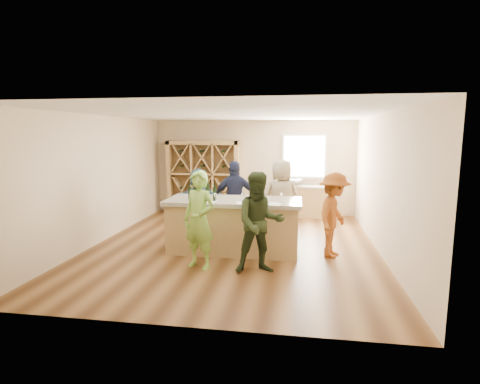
# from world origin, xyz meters

# --- Properties ---
(floor) EXTENTS (6.00, 7.00, 0.10)m
(floor) POSITION_xyz_m (0.00, 0.00, -0.05)
(floor) COLOR brown
(floor) RESTS_ON ground
(ceiling) EXTENTS (6.00, 7.00, 0.10)m
(ceiling) POSITION_xyz_m (0.00, 0.00, 2.85)
(ceiling) COLOR white
(ceiling) RESTS_ON ground
(wall_back) EXTENTS (6.00, 0.10, 2.80)m
(wall_back) POSITION_xyz_m (0.00, 3.55, 1.40)
(wall_back) COLOR beige
(wall_back) RESTS_ON ground
(wall_front) EXTENTS (6.00, 0.10, 2.80)m
(wall_front) POSITION_xyz_m (0.00, -3.55, 1.40)
(wall_front) COLOR beige
(wall_front) RESTS_ON ground
(wall_left) EXTENTS (0.10, 7.00, 2.80)m
(wall_left) POSITION_xyz_m (-3.05, 0.00, 1.40)
(wall_left) COLOR beige
(wall_left) RESTS_ON ground
(wall_right) EXTENTS (0.10, 7.00, 2.80)m
(wall_right) POSITION_xyz_m (3.05, 0.00, 1.40)
(wall_right) COLOR beige
(wall_right) RESTS_ON ground
(window_frame) EXTENTS (1.30, 0.06, 1.30)m
(window_frame) POSITION_xyz_m (1.50, 3.47, 1.75)
(window_frame) COLOR white
(window_frame) RESTS_ON wall_back
(window_pane) EXTENTS (1.18, 0.01, 1.18)m
(window_pane) POSITION_xyz_m (1.50, 3.44, 1.75)
(window_pane) COLOR white
(window_pane) RESTS_ON wall_back
(wine_rack) EXTENTS (2.20, 0.45, 2.20)m
(wine_rack) POSITION_xyz_m (-1.50, 3.27, 1.10)
(wine_rack) COLOR tan
(wine_rack) RESTS_ON floor
(back_counter_base) EXTENTS (1.60, 0.58, 0.86)m
(back_counter_base) POSITION_xyz_m (1.40, 3.20, 0.43)
(back_counter_base) COLOR tan
(back_counter_base) RESTS_ON floor
(back_counter_top) EXTENTS (1.70, 0.62, 0.06)m
(back_counter_top) POSITION_xyz_m (1.40, 3.20, 0.89)
(back_counter_top) COLOR #A29785
(back_counter_top) RESTS_ON back_counter_base
(sink) EXTENTS (0.54, 0.54, 0.19)m
(sink) POSITION_xyz_m (1.20, 3.20, 1.01)
(sink) COLOR silver
(sink) RESTS_ON back_counter_top
(faucet) EXTENTS (0.02, 0.02, 0.30)m
(faucet) POSITION_xyz_m (1.20, 3.38, 1.07)
(faucet) COLOR silver
(faucet) RESTS_ON back_counter_top
(tasting_counter_base) EXTENTS (2.60, 1.00, 1.00)m
(tasting_counter_base) POSITION_xyz_m (0.06, -0.34, 0.50)
(tasting_counter_base) COLOR tan
(tasting_counter_base) RESTS_ON floor
(tasting_counter_top) EXTENTS (2.72, 1.12, 0.08)m
(tasting_counter_top) POSITION_xyz_m (0.06, -0.34, 1.04)
(tasting_counter_top) COLOR #A29785
(tasting_counter_top) RESTS_ON tasting_counter_base
(wine_bottle_a) EXTENTS (0.07, 0.07, 0.27)m
(wine_bottle_a) POSITION_xyz_m (-0.81, -0.54, 1.21)
(wine_bottle_a) COLOR black
(wine_bottle_a) RESTS_ON tasting_counter_top
(wine_bottle_b) EXTENTS (0.09, 0.09, 0.28)m
(wine_bottle_b) POSITION_xyz_m (-0.67, -0.61, 1.22)
(wine_bottle_b) COLOR black
(wine_bottle_b) RESTS_ON tasting_counter_top
(wine_bottle_c) EXTENTS (0.09, 0.09, 0.33)m
(wine_bottle_c) POSITION_xyz_m (-0.47, -0.43, 1.24)
(wine_bottle_c) COLOR black
(wine_bottle_c) RESTS_ON tasting_counter_top
(wine_bottle_d) EXTENTS (0.09, 0.09, 0.28)m
(wine_bottle_d) POSITION_xyz_m (-0.29, -0.58, 1.22)
(wine_bottle_d) COLOR black
(wine_bottle_d) RESTS_ON tasting_counter_top
(wine_glass_a) EXTENTS (0.08, 0.08, 0.18)m
(wine_glass_a) POSITION_xyz_m (-0.23, -0.77, 1.17)
(wine_glass_a) COLOR white
(wine_glass_a) RESTS_ON tasting_counter_top
(wine_glass_b) EXTENTS (0.09, 0.09, 0.20)m
(wine_glass_b) POSITION_xyz_m (0.31, -0.77, 1.18)
(wine_glass_b) COLOR white
(wine_glass_b) RESTS_ON tasting_counter_top
(wine_glass_c) EXTENTS (0.10, 0.10, 0.20)m
(wine_glass_c) POSITION_xyz_m (0.72, -0.83, 1.18)
(wine_glass_c) COLOR white
(wine_glass_c) RESTS_ON tasting_counter_top
(wine_glass_d) EXTENTS (0.08, 0.08, 0.20)m
(wine_glass_d) POSITION_xyz_m (0.46, -0.52, 1.18)
(wine_glass_d) COLOR white
(wine_glass_d) RESTS_ON tasting_counter_top
(wine_glass_e) EXTENTS (0.09, 0.09, 0.19)m
(wine_glass_e) POSITION_xyz_m (1.03, -0.55, 1.18)
(wine_glass_e) COLOR white
(wine_glass_e) RESTS_ON tasting_counter_top
(tasting_menu_a) EXTENTS (0.22, 0.29, 0.00)m
(tasting_menu_a) POSITION_xyz_m (-0.33, -0.70, 1.08)
(tasting_menu_a) COLOR white
(tasting_menu_a) RESTS_ON tasting_counter_top
(tasting_menu_b) EXTENTS (0.25, 0.30, 0.00)m
(tasting_menu_b) POSITION_xyz_m (0.28, -0.70, 1.08)
(tasting_menu_b) COLOR white
(tasting_menu_b) RESTS_ON tasting_counter_top
(tasting_menu_c) EXTENTS (0.31, 0.38, 0.00)m
(tasting_menu_c) POSITION_xyz_m (0.90, -0.75, 1.08)
(tasting_menu_c) COLOR white
(tasting_menu_c) RESTS_ON tasting_counter_top
(person_near_left) EXTENTS (0.77, 0.67, 1.76)m
(person_near_left) POSITION_xyz_m (-0.39, -1.40, 0.88)
(person_near_left) COLOR #8CC64C
(person_near_left) RESTS_ON floor
(person_near_right) EXTENTS (0.95, 0.68, 1.76)m
(person_near_right) POSITION_xyz_m (0.70, -1.46, 0.88)
(person_near_right) COLOR #263319
(person_near_right) RESTS_ON floor
(person_server) EXTENTS (0.85, 1.18, 1.66)m
(person_server) POSITION_xyz_m (2.04, -0.39, 0.83)
(person_server) COLOR #994C19
(person_server) RESTS_ON floor
(person_far_mid) EXTENTS (1.13, 0.73, 1.79)m
(person_far_mid) POSITION_xyz_m (-0.10, 0.78, 0.89)
(person_far_mid) COLOR #191E38
(person_far_mid) RESTS_ON floor
(person_far_right) EXTENTS (1.02, 0.81, 1.82)m
(person_far_right) POSITION_xyz_m (0.96, 0.83, 0.91)
(person_far_right) COLOR gray
(person_far_right) RESTS_ON floor
(person_far_left) EXTENTS (1.53, 0.70, 1.59)m
(person_far_left) POSITION_xyz_m (-1.01, 0.91, 0.80)
(person_far_left) COLOR #335972
(person_far_left) RESTS_ON floor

